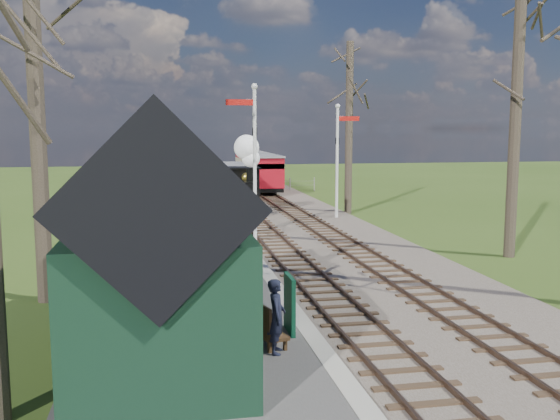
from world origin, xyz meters
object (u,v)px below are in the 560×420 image
at_px(coach, 232,180).
at_px(locomotive, 245,180).
at_px(red_carriage_b, 252,168).
at_px(semaphore_far, 339,152).
at_px(person, 276,316).
at_px(semaphore_near, 253,152).
at_px(bench, 258,322).
at_px(station_shed, 160,248).
at_px(sign_board, 290,304).
at_px(red_carriage_a, 264,173).

bearing_deg(coach, locomotive, -90.11).
relative_size(coach, red_carriage_b, 1.25).
height_order(semaphore_far, person, semaphore_far).
bearing_deg(person, semaphore_near, 6.36).
height_order(semaphore_near, bench, semaphore_near).
xyz_separation_m(station_shed, semaphore_near, (3.53, 12.00, 1.35)).
bearing_deg(locomotive, sign_board, -94.73).
bearing_deg(station_shed, person, -10.10).
distance_m(locomotive, red_carriage_a, 10.53).
height_order(red_carriage_b, sign_board, red_carriage_b).
distance_m(semaphore_near, sign_board, 11.59).
height_order(red_carriage_b, person, red_carriage_b).
relative_size(semaphore_near, semaphore_far, 1.09).
bearing_deg(locomotive, semaphore_far, -25.86).
relative_size(station_shed, semaphore_near, 1.01).
xyz_separation_m(sign_board, person, (-0.51, -1.18, 0.12)).
xyz_separation_m(semaphore_near, red_carriage_b, (3.37, 23.82, -2.11)).
bearing_deg(bench, red_carriage_b, 82.04).
distance_m(semaphore_near, bench, 12.19).
xyz_separation_m(semaphore_far, sign_board, (-5.99, -17.21, -2.54)).
distance_m(semaphore_near, red_carriage_b, 24.15).
bearing_deg(semaphore_near, station_shed, -106.38).
height_order(semaphore_far, locomotive, semaphore_far).
relative_size(locomotive, red_carriage_a, 0.78).
distance_m(coach, bench, 26.01).
xyz_separation_m(station_shed, person, (2.18, -0.39, -1.34)).
bearing_deg(locomotive, coach, 89.89).
bearing_deg(red_carriage_a, bench, -99.40).
bearing_deg(coach, sign_board, -93.64).
xyz_separation_m(sign_board, bench, (-0.76, -0.49, -0.20)).
bearing_deg(semaphore_near, red_carriage_a, 79.58).
xyz_separation_m(locomotive, red_carriage_a, (2.61, 10.20, -0.36)).
bearing_deg(red_carriage_b, person, -97.43).
bearing_deg(red_carriage_b, semaphore_far, -84.32).
bearing_deg(person, red_carriage_b, 5.16).
relative_size(semaphore_far, bench, 3.52).
bearing_deg(red_carriage_a, coach, -122.13).
relative_size(semaphore_near, red_carriage_b, 1.21).
height_order(semaphore_near, semaphore_far, semaphore_near).
height_order(semaphore_near, coach, semaphore_near).
distance_m(semaphore_far, coach, 9.49).
xyz_separation_m(semaphore_near, semaphore_far, (5.14, 6.00, -0.27)).
bearing_deg(sign_board, person, -113.30).
distance_m(red_carriage_a, bench, 30.45).
bearing_deg(sign_board, coach, 86.36).
xyz_separation_m(coach, red_carriage_b, (2.60, 9.64, 0.13)).
bearing_deg(sign_board, red_carriage_b, 83.14).
bearing_deg(locomotive, red_carriage_a, 75.63).
bearing_deg(station_shed, coach, 80.68).
distance_m(locomotive, red_carriage_b, 15.92).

